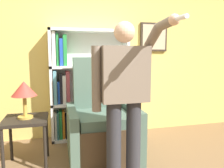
{
  "coord_description": "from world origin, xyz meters",
  "views": [
    {
      "loc": [
        -0.65,
        -1.47,
        1.3
      ],
      "look_at": [
        -0.06,
        0.86,
        0.98
      ],
      "focal_mm": 35.0,
      "sensor_mm": 36.0,
      "label": 1
    }
  ],
  "objects_px": {
    "armchair": "(102,125)",
    "person_standing": "(124,92)",
    "bookcase": "(81,85)",
    "table_lamp": "(24,91)",
    "side_table": "(26,126)"
  },
  "relations": [
    {
      "from": "armchair",
      "to": "person_standing",
      "type": "relative_size",
      "value": 0.78
    },
    {
      "from": "armchair",
      "to": "person_standing",
      "type": "height_order",
      "value": "person_standing"
    },
    {
      "from": "bookcase",
      "to": "person_standing",
      "type": "bearing_deg",
      "value": -77.99
    },
    {
      "from": "bookcase",
      "to": "table_lamp",
      "type": "height_order",
      "value": "bookcase"
    },
    {
      "from": "bookcase",
      "to": "side_table",
      "type": "xyz_separation_m",
      "value": [
        -0.73,
        -0.74,
        -0.35
      ]
    },
    {
      "from": "armchair",
      "to": "side_table",
      "type": "xyz_separation_m",
      "value": [
        -0.91,
        -0.11,
        0.1
      ]
    },
    {
      "from": "side_table",
      "to": "bookcase",
      "type": "bearing_deg",
      "value": 45.62
    },
    {
      "from": "armchair",
      "to": "table_lamp",
      "type": "xyz_separation_m",
      "value": [
        -0.91,
        -0.11,
        0.51
      ]
    },
    {
      "from": "person_standing",
      "to": "side_table",
      "type": "xyz_separation_m",
      "value": [
        -1.01,
        0.57,
        -0.44
      ]
    },
    {
      "from": "side_table",
      "to": "table_lamp",
      "type": "xyz_separation_m",
      "value": [
        -0.0,
        0.0,
        0.41
      ]
    },
    {
      "from": "armchair",
      "to": "side_table",
      "type": "distance_m",
      "value": 0.92
    },
    {
      "from": "person_standing",
      "to": "table_lamp",
      "type": "distance_m",
      "value": 1.16
    },
    {
      "from": "person_standing",
      "to": "table_lamp",
      "type": "xyz_separation_m",
      "value": [
        -1.01,
        0.57,
        -0.03
      ]
    },
    {
      "from": "bookcase",
      "to": "armchair",
      "type": "height_order",
      "value": "bookcase"
    },
    {
      "from": "table_lamp",
      "to": "bookcase",
      "type": "bearing_deg",
      "value": 45.62
    }
  ]
}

